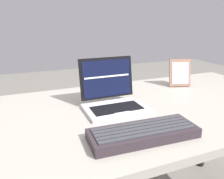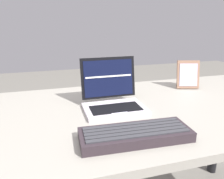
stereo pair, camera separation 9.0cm
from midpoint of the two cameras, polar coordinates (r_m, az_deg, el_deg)
desk at (r=0.95m, az=-0.59°, el=-9.98°), size 1.74×0.74×0.70m
laptop_front at (r=0.92m, az=-2.66°, el=-2.31°), size 0.24×0.20×0.20m
external_keyboard at (r=0.71m, az=4.36°, el=-11.10°), size 0.35×0.14×0.04m
photo_frame at (r=1.25m, az=15.00°, el=4.07°), size 0.12×0.07×0.15m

